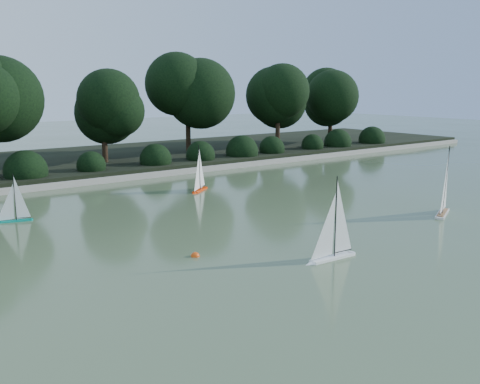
# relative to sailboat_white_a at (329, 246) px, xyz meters

# --- Properties ---
(ground) EXTENTS (80.00, 80.00, 0.00)m
(ground) POSITION_rel_sailboat_white_a_xyz_m (0.03, 0.75, -0.25)
(ground) COLOR #38472A
(ground) RESTS_ON ground
(pond_coping) EXTENTS (40.00, 0.35, 0.18)m
(pond_coping) POSITION_rel_sailboat_white_a_xyz_m (0.03, 9.75, -0.16)
(pond_coping) COLOR gray
(pond_coping) RESTS_ON ground
(far_bank) EXTENTS (40.00, 8.00, 0.30)m
(far_bank) POSITION_rel_sailboat_white_a_xyz_m (0.03, 13.75, -0.10)
(far_bank) COLOR black
(far_bank) RESTS_ON ground
(tree_line) EXTENTS (26.31, 3.93, 4.39)m
(tree_line) POSITION_rel_sailboat_white_a_xyz_m (1.26, 12.18, 2.39)
(tree_line) COLOR black
(tree_line) RESTS_ON ground
(shrub_hedge) EXTENTS (29.10, 1.10, 1.10)m
(shrub_hedge) POSITION_rel_sailboat_white_a_xyz_m (0.03, 10.65, 0.20)
(shrub_hedge) COLOR black
(shrub_hedge) RESTS_ON ground
(sailboat_white_a) EXTENTS (1.17, 0.25, 1.59)m
(sailboat_white_a) POSITION_rel_sailboat_white_a_xyz_m (0.00, 0.00, 0.00)
(sailboat_white_a) COLOR white
(sailboat_white_a) RESTS_ON ground
(sailboat_white_b) EXTENTS (1.24, 0.72, 1.77)m
(sailboat_white_b) POSITION_rel_sailboat_white_a_xyz_m (4.77, 0.77, 0.02)
(sailboat_white_b) COLOR silver
(sailboat_white_b) RESTS_ON ground
(sailboat_orange) EXTENTS (0.93, 0.74, 1.45)m
(sailboat_orange) POSITION_rel_sailboat_white_a_xyz_m (1.59, 6.71, -0.02)
(sailboat_orange) COLOR #F43504
(sailboat_orange) RESTS_ON ground
(sailboat_teal) EXTENTS (0.85, 0.34, 1.17)m
(sailboat_teal) POSITION_rel_sailboat_white_a_xyz_m (-3.77, 6.25, -0.07)
(sailboat_teal) COLOR #08917D
(sailboat_teal) RESTS_ON ground
(race_buoy) EXTENTS (0.16, 0.16, 0.16)m
(race_buoy) POSITION_rel_sailboat_white_a_xyz_m (-1.79, 1.61, -0.25)
(race_buoy) COLOR #E4460C
(race_buoy) RESTS_ON ground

